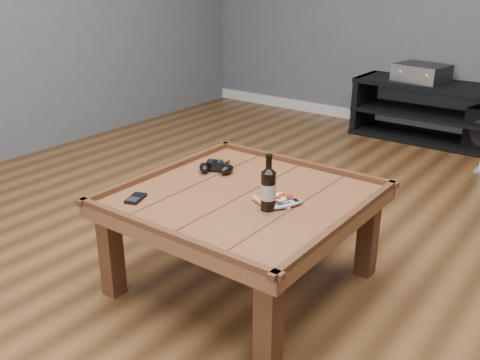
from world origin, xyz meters
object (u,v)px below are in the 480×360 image
Objects in this scene: media_console at (438,114)px; av_receiver at (421,73)px; coffee_table at (244,207)px; game_controller at (216,167)px; remote_control at (286,204)px; smartphone at (136,198)px; pizza_slice at (275,200)px; beer_bottle at (268,188)px.

av_receiver is at bearing -178.41° from media_console.
coffee_table is at bearing -76.01° from av_receiver.
remote_control is at bearing -40.85° from game_controller.
av_receiver reaches higher than smartphone.
coffee_table is 2.76m from av_receiver.
smartphone is (-0.49, -0.34, -0.00)m from pizza_slice.
coffee_table is 0.23m from remote_control.
game_controller is 2.60m from av_receiver.
pizza_slice is 0.07m from remote_control.
beer_bottle reaches higher than remote_control.
game_controller is 0.70× the size of pizza_slice.
av_receiver is (0.10, 2.59, 0.09)m from game_controller.
pizza_slice is 2.75m from av_receiver.
coffee_table is at bearing 22.99° from smartphone.
game_controller is 0.52m from remote_control.
game_controller is at bearing -81.91° from av_receiver.
smartphone is at bearing -136.81° from coffee_table.
smartphone is at bearing -120.61° from pizza_slice.
av_receiver is (0.16, 3.07, 0.11)m from smartphone.
pizza_slice is 0.58× the size of av_receiver.
av_receiver reaches higher than coffee_table.
remote_control is at bearing 9.83° from smartphone.
smartphone is 0.70× the size of remote_control.
coffee_table reaches higher than pizza_slice.
coffee_table is at bearing -90.00° from media_console.
game_controller is at bearing 151.58° from coffee_table.
coffee_table is at bearing -52.62° from game_controller.
remote_control is 0.39× the size of av_receiver.
remote_control is (0.49, -0.15, -0.01)m from game_controller.
pizza_slice is at bearing 14.59° from smartphone.
game_controller is 1.04× the size of remote_control.
game_controller reaches higher than remote_control.
av_receiver reaches higher than pizza_slice.
beer_bottle is at bearing -49.65° from game_controller.
media_console reaches higher than pizza_slice.
pizza_slice is at bearing 103.15° from beer_bottle.
media_console is 5.82× the size of beer_bottle.
av_receiver is (-0.18, 2.74, 0.18)m from coffee_table.
media_console is at bearing 63.45° from smartphone.
game_controller reaches higher than pizza_slice.
beer_bottle is 0.58m from smartphone.
beer_bottle is 1.38× the size of remote_control.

